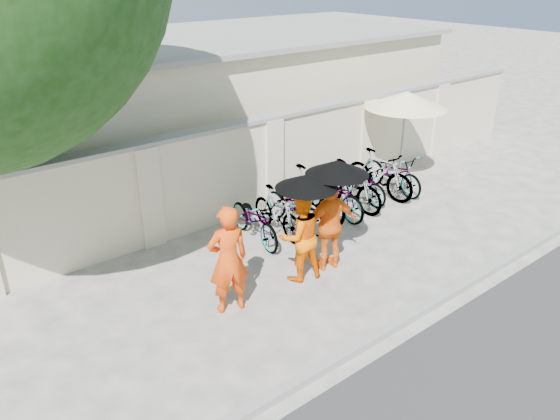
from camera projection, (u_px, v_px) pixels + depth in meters
ground at (294, 294)px, 9.17m from camera, size 80.00×80.00×0.00m
kerb at (369, 341)px, 7.94m from camera, size 40.00×0.16×0.12m
compound_wall at (233, 173)px, 11.58m from camera, size 20.00×0.30×2.00m
building_behind at (182, 104)px, 14.59m from camera, size 14.00×6.00×3.20m
monk_left at (228, 260)px, 8.40m from camera, size 0.74×0.57×1.80m
monk_center at (300, 236)px, 9.31m from camera, size 0.90×0.77×1.63m
parasol_center at (307, 181)px, 8.86m from camera, size 1.04×1.04×1.04m
monk_right at (330, 225)px, 9.63m from camera, size 1.06×0.65×1.69m
parasol_right at (337, 167)px, 9.12m from camera, size 1.08×1.08×1.12m
patio_umbrella at (406, 101)px, 12.84m from camera, size 1.99×1.99×2.33m
bike_0 at (255, 219)px, 10.74m from camera, size 0.83×1.83×0.93m
bike_1 at (277, 212)px, 10.98m from camera, size 0.58×1.67×0.99m
bike_2 at (295, 206)px, 11.33m from camera, size 0.68×1.79×0.93m
bike_3 at (311, 194)px, 11.63m from camera, size 0.74×1.96×1.15m
bike_4 at (333, 193)px, 11.86m from camera, size 0.66×1.88×0.99m
bike_5 at (350, 186)px, 12.13m from camera, size 0.63×1.84×1.09m
bike_6 at (359, 182)px, 12.61m from camera, size 0.60×1.68×0.88m
bike_7 at (379, 174)px, 12.76m from camera, size 0.74×1.91×1.12m
bike_8 at (393, 172)px, 13.09m from camera, size 0.74×1.84×0.95m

